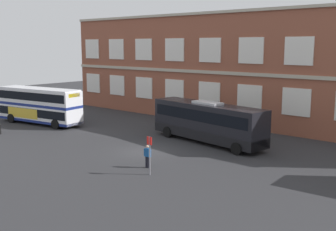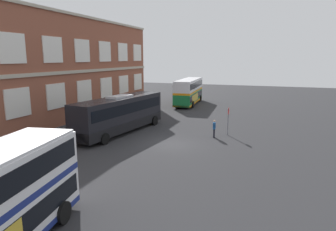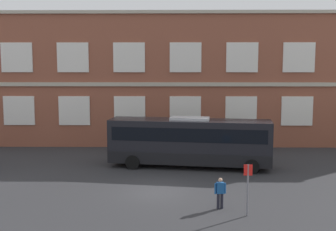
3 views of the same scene
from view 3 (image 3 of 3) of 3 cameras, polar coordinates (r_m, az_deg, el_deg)
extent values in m
plane|color=#2B2B2D|center=(28.48, -1.39, -8.91)|extent=(120.00, 120.00, 0.00)
cube|color=brown|center=(43.44, -1.22, 4.75)|extent=(51.33, 8.00, 12.21)
cube|color=#B2A893|center=(39.37, -1.42, 4.16)|extent=(51.33, 0.16, 0.36)
cube|color=#B2A893|center=(39.62, -1.45, 13.60)|extent=(51.33, 0.28, 0.30)
cube|color=silver|center=(42.07, -19.16, 0.62)|extent=(2.87, 0.12, 2.69)
cube|color=silver|center=(40.61, -12.33, 0.63)|extent=(2.87, 0.12, 2.69)
cube|color=silver|center=(39.77, -5.11, 0.63)|extent=(2.87, 0.12, 2.69)
cube|color=silver|center=(39.58, 2.30, 0.62)|extent=(2.87, 0.12, 2.69)
cube|color=silver|center=(40.05, 9.67, 0.60)|extent=(2.87, 0.12, 2.69)
cube|color=silver|center=(41.16, 16.74, 0.58)|extent=(2.87, 0.12, 2.69)
cube|color=silver|center=(41.84, -19.43, 7.28)|extent=(2.87, 0.12, 2.69)
cube|color=silver|center=(40.38, -12.51, 7.54)|extent=(2.87, 0.12, 2.69)
cube|color=silver|center=(39.53, -5.19, 7.69)|extent=(2.87, 0.12, 2.69)
cube|color=silver|center=(39.34, 2.34, 7.71)|extent=(2.87, 0.12, 2.69)
cube|color=silver|center=(39.81, 9.81, 7.61)|extent=(2.87, 0.12, 2.69)
cube|color=silver|center=(40.93, 16.98, 7.39)|extent=(2.87, 0.12, 2.69)
cube|color=black|center=(32.20, 2.87, -3.40)|extent=(12.24, 4.23, 3.20)
cube|color=black|center=(32.09, 2.88, -2.28)|extent=(11.53, 4.16, 1.00)
cube|color=black|center=(32.42, 2.86, -5.40)|extent=(12.24, 4.25, 0.90)
cube|color=silver|center=(31.93, 2.89, -0.40)|extent=(3.03, 1.67, 0.20)
cylinder|color=black|center=(31.11, 11.05, -6.68)|extent=(1.07, 0.46, 1.04)
cylinder|color=black|center=(33.59, 10.89, -5.66)|extent=(1.07, 0.46, 1.04)
cylinder|color=black|center=(31.95, -4.73, -6.21)|extent=(1.07, 0.46, 1.04)
cylinder|color=black|center=(34.37, -3.72, -5.26)|extent=(1.07, 0.46, 1.04)
cylinder|color=black|center=(23.72, 7.16, -11.18)|extent=(0.18, 0.18, 0.85)
cylinder|color=black|center=(23.67, 6.68, -11.21)|extent=(0.18, 0.18, 0.85)
cube|color=#194C8C|center=(23.48, 6.95, -9.52)|extent=(0.43, 0.29, 0.60)
cylinder|color=#194C8C|center=(23.55, 7.57, -9.55)|extent=(0.12, 0.12, 0.57)
cylinder|color=#194C8C|center=(23.43, 6.32, -9.62)|extent=(0.12, 0.12, 0.57)
sphere|color=tan|center=(23.36, 6.96, -8.48)|extent=(0.22, 0.22, 0.22)
cylinder|color=slate|center=(22.55, 10.51, -9.75)|extent=(0.10, 0.10, 2.70)
cube|color=red|center=(22.25, 10.58, -7.12)|extent=(0.44, 0.04, 0.56)
camera|label=1|loc=(22.73, 87.40, 3.03)|focal=43.98mm
camera|label=2|loc=(30.23, -54.32, 3.49)|focal=31.67mm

